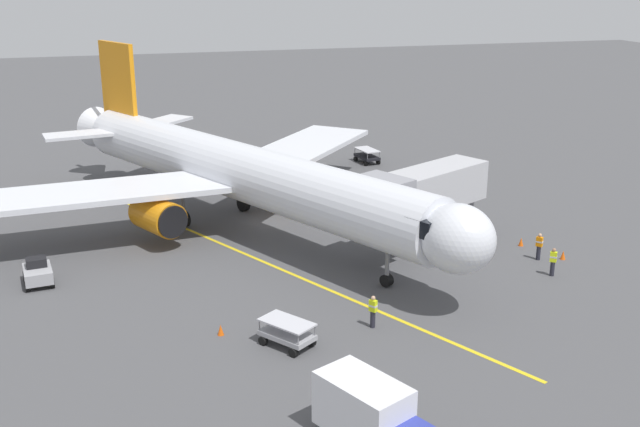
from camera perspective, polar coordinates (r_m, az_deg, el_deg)
ground_plane at (r=53.95m, az=-4.12°, el=-0.65°), size 220.00×220.00×0.00m
apron_lead_in_line at (r=47.28m, az=-4.67°, el=-3.43°), size 18.61×35.63×0.01m
airplane at (r=51.86m, az=-6.28°, el=3.13°), size 31.40×37.31×11.50m
jet_bridge at (r=47.60m, az=7.20°, el=1.43°), size 10.97×7.36×5.40m
ground_crew_marshaller at (r=48.66m, az=16.02°, el=-2.35°), size 0.45×0.47×1.71m
ground_crew_wing_walker at (r=38.40m, az=3.97°, el=-7.27°), size 0.43×0.47×1.71m
ground_crew_loader at (r=46.42m, az=16.98°, el=-3.45°), size 0.47×0.44×1.71m
baggage_cart_near_nose at (r=36.70m, az=-2.47°, el=-8.90°), size 2.66×2.93×1.27m
baggage_cart_portside at (r=70.01m, az=3.52°, el=4.32°), size 1.92×2.80×1.27m
tug_starboard_side at (r=46.20m, az=-20.31°, el=-4.15°), size 1.84×2.48×1.50m
box_truck_rear_apron at (r=29.42m, az=3.80°, el=-14.73°), size 3.74×4.99×2.62m
safety_cone_nose_left at (r=49.37m, az=17.67°, el=-2.97°), size 0.32×0.32×0.55m
safety_cone_nose_right at (r=38.13m, az=-7.42°, el=-8.60°), size 0.32×0.32×0.55m
safety_cone_wing_port at (r=54.24m, az=9.34°, el=-0.44°), size 0.32×0.32×0.55m
safety_cone_wing_starboard at (r=50.95m, az=14.77°, el=-2.05°), size 0.32×0.32×0.55m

